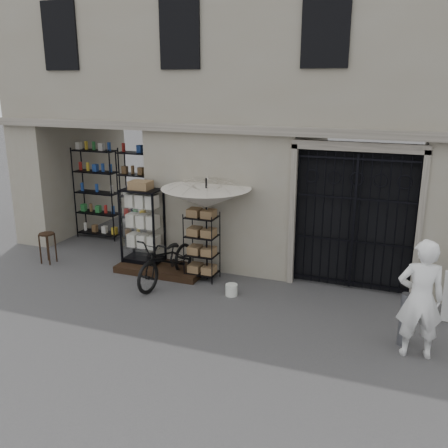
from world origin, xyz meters
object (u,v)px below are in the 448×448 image
at_px(wire_rack, 202,247).
at_px(shopkeeper, 414,355).
at_px(white_bucket, 231,290).
at_px(bicycle, 168,282).
at_px(display_cabinet, 143,229).
at_px(market_umbrella, 206,193).
at_px(wooden_stool, 48,247).
at_px(steel_bollard, 404,319).

relative_size(wire_rack, shopkeeper, 0.77).
relative_size(wire_rack, white_bucket, 6.09).
bearing_deg(white_bucket, bicycle, 174.67).
distance_m(display_cabinet, market_umbrella, 1.97).
xyz_separation_m(market_umbrella, shopkeeper, (4.33, -1.73, -1.96)).
distance_m(white_bucket, bicycle, 1.55).
height_order(wire_rack, market_umbrella, market_umbrella).
bearing_deg(white_bucket, wooden_stool, 177.51).
relative_size(wire_rack, bicycle, 0.75).
bearing_deg(wooden_stool, bicycle, -1.14).
relative_size(display_cabinet, market_umbrella, 0.68).
height_order(wooden_stool, shopkeeper, wooden_stool).
height_order(bicycle, steel_bollard, bicycle).
bearing_deg(white_bucket, display_cabinet, 162.44).
bearing_deg(steel_bollard, market_umbrella, 160.54).
height_order(market_umbrella, shopkeeper, market_umbrella).
relative_size(market_umbrella, bicycle, 1.35).
xyz_separation_m(display_cabinet, white_bucket, (2.47, -0.78, -0.80)).
bearing_deg(bicycle, shopkeeper, -6.68).
bearing_deg(steel_bollard, white_bucket, 165.89).
height_order(white_bucket, steel_bollard, steel_bollard).
bearing_deg(wooden_stool, wire_rack, 6.02).
bearing_deg(steel_bollard, shopkeeper, -54.40).
bearing_deg(wire_rack, display_cabinet, 172.13).
bearing_deg(wire_rack, shopkeeper, -22.82).
height_order(white_bucket, bicycle, bicycle).
height_order(wire_rack, shopkeeper, wire_rack).
height_order(wire_rack, steel_bollard, wire_rack).
bearing_deg(shopkeeper, steel_bollard, -64.85).
bearing_deg(white_bucket, steel_bollard, -14.11).
bearing_deg(display_cabinet, wire_rack, -26.34).
relative_size(bicycle, shopkeeper, 1.03).
xyz_separation_m(wire_rack, white_bucket, (0.91, -0.61, -0.62)).
distance_m(bicycle, steel_bollard, 4.98).
bearing_deg(market_umbrella, display_cabinet, 174.56).
xyz_separation_m(bicycle, shopkeeper, (5.06, -1.25, 0.00)).
height_order(wire_rack, bicycle, wire_rack).
bearing_deg(wire_rack, market_umbrella, 4.16).
bearing_deg(market_umbrella, bicycle, -146.70).
relative_size(white_bucket, bicycle, 0.12).
xyz_separation_m(market_umbrella, steel_bollard, (4.13, -1.46, -1.50)).
relative_size(wooden_stool, shopkeeper, 0.38).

